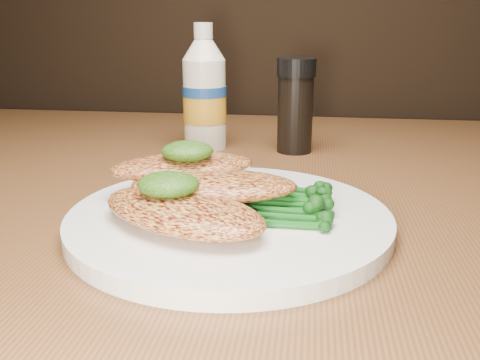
# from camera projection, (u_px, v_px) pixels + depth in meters

# --- Properties ---
(plate) EXTENTS (0.29, 0.29, 0.02)m
(plate) POSITION_uv_depth(u_px,v_px,m) (229.00, 219.00, 0.47)
(plate) COLOR white
(plate) RESTS_ON dining_table
(chicken_front) EXTENTS (0.18, 0.15, 0.03)m
(chicken_front) POSITION_uv_depth(u_px,v_px,m) (182.00, 211.00, 0.44)
(chicken_front) COLOR #D78C44
(chicken_front) RESTS_ON plate
(chicken_mid) EXTENTS (0.16, 0.09, 0.02)m
(chicken_mid) POSITION_uv_depth(u_px,v_px,m) (214.00, 186.00, 0.48)
(chicken_mid) COLOR #D78C44
(chicken_mid) RESTS_ON plate
(chicken_back) EXTENTS (0.16, 0.12, 0.02)m
(chicken_back) POSITION_uv_depth(u_px,v_px,m) (183.00, 166.00, 0.51)
(chicken_back) COLOR #D78C44
(chicken_back) RESTS_ON plate
(pesto_front) EXTENTS (0.05, 0.05, 0.02)m
(pesto_front) POSITION_uv_depth(u_px,v_px,m) (168.00, 184.00, 0.44)
(pesto_front) COLOR black
(pesto_front) RESTS_ON chicken_front
(pesto_back) EXTENTS (0.06, 0.05, 0.02)m
(pesto_back) POSITION_uv_depth(u_px,v_px,m) (187.00, 151.00, 0.50)
(pesto_back) COLOR black
(pesto_back) RESTS_ON chicken_back
(broccolini_bundle) EXTENTS (0.16, 0.13, 0.02)m
(broccolini_bundle) POSITION_uv_depth(u_px,v_px,m) (274.00, 199.00, 0.47)
(broccolini_bundle) COLOR #135717
(broccolini_bundle) RESTS_ON plate
(mayo_bottle) EXTENTS (0.07, 0.07, 0.18)m
(mayo_bottle) POSITION_uv_depth(u_px,v_px,m) (204.00, 87.00, 0.74)
(mayo_bottle) COLOR white
(mayo_bottle) RESTS_ON dining_table
(pepper_grinder) EXTENTS (0.07, 0.07, 0.13)m
(pepper_grinder) POSITION_uv_depth(u_px,v_px,m) (295.00, 106.00, 0.72)
(pepper_grinder) COLOR black
(pepper_grinder) RESTS_ON dining_table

